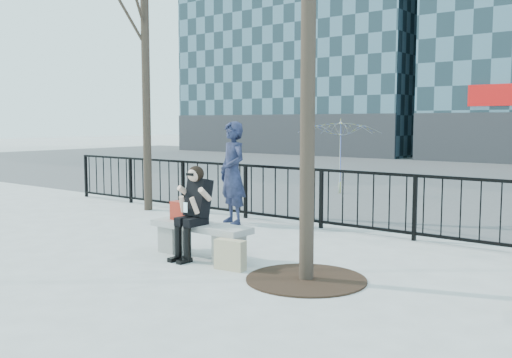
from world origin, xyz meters
The scene contains 10 objects.
ground centered at (0.00, 0.00, 0.00)m, with size 120.00×120.00×0.00m, color #9D9E99.
street_surface centered at (0.00, 15.00, 0.00)m, with size 60.00×23.00×0.01m, color #474747.
railing centered at (0.00, 3.00, 0.55)m, with size 14.00×0.06×1.10m.
tree_grate centered at (1.90, -0.10, 0.01)m, with size 1.50×1.50×0.02m, color black.
bench_main centered at (0.00, 0.00, 0.30)m, with size 1.65×0.46×0.49m.
seated_woman centered at (0.00, -0.16, 0.67)m, with size 0.50×0.64×1.34m.
handbag centered at (-0.42, 0.02, 0.63)m, with size 0.34×0.16×0.28m, color maroon.
shopping_bag centered at (0.83, -0.30, 0.20)m, with size 0.42×0.16×0.40m, color beige.
standing_man centered at (-1.38, 2.34, 0.98)m, with size 0.72×0.47×1.97m, color black.
vendor_umbrella centered at (-2.11, 7.62, 1.03)m, with size 2.23×2.28×2.05m, color yellow.
Camera 1 is at (5.68, -5.92, 1.96)m, focal length 40.00 mm.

